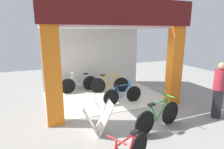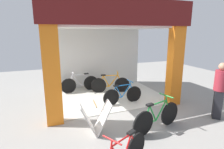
{
  "view_description": "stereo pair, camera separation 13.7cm",
  "coord_description": "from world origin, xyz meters",
  "px_view_note": "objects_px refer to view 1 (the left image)",
  "views": [
    {
      "loc": [
        -2.5,
        -5.32,
        2.7
      ],
      "look_at": [
        0.0,
        0.83,
        1.15
      ],
      "focal_mm": 29.39,
      "sensor_mm": 36.0,
      "label": 1
    },
    {
      "loc": [
        -2.37,
        -5.37,
        2.7
      ],
      "look_at": [
        0.0,
        0.83,
        1.15
      ],
      "focal_mm": 29.39,
      "sensor_mm": 36.0,
      "label": 2
    }
  ],
  "objects_px": {
    "bicycle_parked_1": "(158,117)",
    "bicycle_inside_2": "(79,84)",
    "sandwich_board_sign": "(97,119)",
    "bicycle_inside_1": "(123,95)",
    "bicycle_inside_0": "(110,84)",
    "pedestrian_1": "(219,89)"
  },
  "relations": [
    {
      "from": "bicycle_parked_1",
      "to": "bicycle_inside_2",
      "type": "bearing_deg",
      "value": 107.77
    },
    {
      "from": "sandwich_board_sign",
      "to": "bicycle_inside_1",
      "type": "bearing_deg",
      "value": 46.93
    },
    {
      "from": "bicycle_inside_0",
      "to": "bicycle_inside_2",
      "type": "height_order",
      "value": "bicycle_inside_0"
    },
    {
      "from": "pedestrian_1",
      "to": "sandwich_board_sign",
      "type": "bearing_deg",
      "value": 172.91
    },
    {
      "from": "bicycle_inside_2",
      "to": "bicycle_parked_1",
      "type": "distance_m",
      "value": 4.36
    },
    {
      "from": "bicycle_inside_2",
      "to": "sandwich_board_sign",
      "type": "bearing_deg",
      "value": -95.03
    },
    {
      "from": "bicycle_inside_1",
      "to": "bicycle_parked_1",
      "type": "distance_m",
      "value": 2.11
    },
    {
      "from": "sandwich_board_sign",
      "to": "pedestrian_1",
      "type": "xyz_separation_m",
      "value": [
        3.89,
        -0.48,
        0.5
      ]
    },
    {
      "from": "bicycle_inside_0",
      "to": "pedestrian_1",
      "type": "relative_size",
      "value": 0.95
    },
    {
      "from": "bicycle_parked_1",
      "to": "pedestrian_1",
      "type": "relative_size",
      "value": 0.96
    },
    {
      "from": "bicycle_inside_1",
      "to": "bicycle_parked_1",
      "type": "relative_size",
      "value": 0.93
    },
    {
      "from": "bicycle_inside_0",
      "to": "sandwich_board_sign",
      "type": "xyz_separation_m",
      "value": [
        -1.57,
        -3.07,
        0.05
      ]
    },
    {
      "from": "bicycle_inside_0",
      "to": "sandwich_board_sign",
      "type": "bearing_deg",
      "value": -117.08
    },
    {
      "from": "bicycle_inside_0",
      "to": "bicycle_inside_2",
      "type": "xyz_separation_m",
      "value": [
        -1.25,
        0.63,
        -0.0
      ]
    },
    {
      "from": "bicycle_inside_0",
      "to": "sandwich_board_sign",
      "type": "distance_m",
      "value": 3.45
    },
    {
      "from": "bicycle_inside_2",
      "to": "bicycle_parked_1",
      "type": "xyz_separation_m",
      "value": [
        1.33,
        -4.15,
        0.0
      ]
    },
    {
      "from": "bicycle_parked_1",
      "to": "pedestrian_1",
      "type": "distance_m",
      "value": 2.3
    },
    {
      "from": "bicycle_inside_0",
      "to": "bicycle_parked_1",
      "type": "relative_size",
      "value": 0.99
    },
    {
      "from": "bicycle_inside_0",
      "to": "pedestrian_1",
      "type": "distance_m",
      "value": 4.28
    },
    {
      "from": "bicycle_inside_0",
      "to": "pedestrian_1",
      "type": "bearing_deg",
      "value": -56.89
    },
    {
      "from": "bicycle_inside_1",
      "to": "bicycle_inside_2",
      "type": "bearing_deg",
      "value": 121.12
    },
    {
      "from": "pedestrian_1",
      "to": "bicycle_inside_0",
      "type": "bearing_deg",
      "value": 123.11
    }
  ]
}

